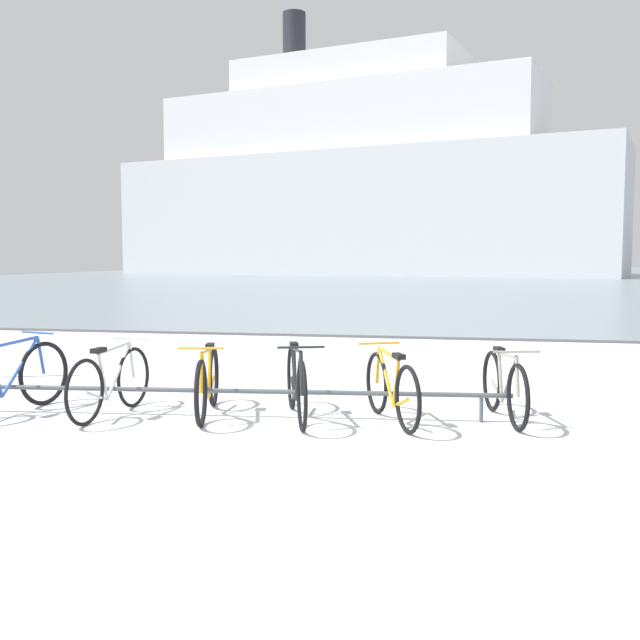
{
  "coord_description": "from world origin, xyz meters",
  "views": [
    {
      "loc": [
        1.68,
        -5.48,
        1.69
      ],
      "look_at": [
        -0.53,
        5.77,
        0.71
      ],
      "focal_mm": 41.64,
      "sensor_mm": 36.0,
      "label": 1
    }
  ],
  "objects_px": {
    "bicycle_3": "(208,383)",
    "bicycle_4": "(296,384)",
    "ferry_ship": "(357,185)",
    "bicycle_6": "(504,387)",
    "bicycle_1": "(8,379)",
    "bicycle_5": "(391,388)",
    "bicycle_2": "(111,382)"
  },
  "relations": [
    {
      "from": "bicycle_4",
      "to": "bicycle_3",
      "type": "bearing_deg",
      "value": -179.62
    },
    {
      "from": "bicycle_4",
      "to": "ferry_ship",
      "type": "bearing_deg",
      "value": 97.73
    },
    {
      "from": "bicycle_3",
      "to": "bicycle_5",
      "type": "relative_size",
      "value": 1.13
    },
    {
      "from": "bicycle_5",
      "to": "ferry_ship",
      "type": "relative_size",
      "value": 0.03
    },
    {
      "from": "bicycle_2",
      "to": "bicycle_5",
      "type": "distance_m",
      "value": 2.97
    },
    {
      "from": "bicycle_2",
      "to": "ferry_ship",
      "type": "xyz_separation_m",
      "value": [
        -6.65,
        63.83,
        8.17
      ]
    },
    {
      "from": "bicycle_1",
      "to": "bicycle_4",
      "type": "bearing_deg",
      "value": 5.96
    },
    {
      "from": "bicycle_3",
      "to": "bicycle_6",
      "type": "bearing_deg",
      "value": 6.91
    },
    {
      "from": "bicycle_6",
      "to": "ferry_ship",
      "type": "distance_m",
      "value": 64.68
    },
    {
      "from": "bicycle_2",
      "to": "bicycle_5",
      "type": "height_order",
      "value": "bicycle_2"
    },
    {
      "from": "bicycle_3",
      "to": "ferry_ship",
      "type": "xyz_separation_m",
      "value": [
        -7.66,
        63.63,
        8.18
      ]
    },
    {
      "from": "bicycle_2",
      "to": "bicycle_4",
      "type": "relative_size",
      "value": 0.96
    },
    {
      "from": "bicycle_5",
      "to": "bicycle_1",
      "type": "bearing_deg",
      "value": -174.98
    },
    {
      "from": "bicycle_1",
      "to": "bicycle_3",
      "type": "height_order",
      "value": "bicycle_1"
    },
    {
      "from": "bicycle_5",
      "to": "ferry_ship",
      "type": "height_order",
      "value": "ferry_ship"
    },
    {
      "from": "bicycle_3",
      "to": "ferry_ship",
      "type": "relative_size",
      "value": 0.03
    },
    {
      "from": "bicycle_1",
      "to": "bicycle_5",
      "type": "height_order",
      "value": "bicycle_1"
    },
    {
      "from": "bicycle_1",
      "to": "bicycle_5",
      "type": "bearing_deg",
      "value": 5.02
    },
    {
      "from": "ferry_ship",
      "to": "bicycle_6",
      "type": "bearing_deg",
      "value": -80.36
    },
    {
      "from": "bicycle_4",
      "to": "ferry_ship",
      "type": "relative_size",
      "value": 0.03
    },
    {
      "from": "bicycle_1",
      "to": "bicycle_6",
      "type": "distance_m",
      "value": 5.27
    },
    {
      "from": "bicycle_4",
      "to": "bicycle_5",
      "type": "bearing_deg",
      "value": 2.04
    },
    {
      "from": "bicycle_3",
      "to": "bicycle_4",
      "type": "distance_m",
      "value": 0.97
    },
    {
      "from": "bicycle_2",
      "to": "bicycle_3",
      "type": "distance_m",
      "value": 1.03
    },
    {
      "from": "bicycle_5",
      "to": "bicycle_6",
      "type": "distance_m",
      "value": 1.18
    },
    {
      "from": "bicycle_1",
      "to": "bicycle_6",
      "type": "height_order",
      "value": "bicycle_1"
    },
    {
      "from": "bicycle_6",
      "to": "bicycle_2",
      "type": "bearing_deg",
      "value": -172.07
    },
    {
      "from": "bicycle_3",
      "to": "bicycle_5",
      "type": "bearing_deg",
      "value": 1.21
    },
    {
      "from": "bicycle_2",
      "to": "bicycle_6",
      "type": "height_order",
      "value": "bicycle_2"
    },
    {
      "from": "bicycle_6",
      "to": "ferry_ship",
      "type": "relative_size",
      "value": 0.03
    },
    {
      "from": "bicycle_3",
      "to": "bicycle_6",
      "type": "height_order",
      "value": "bicycle_3"
    },
    {
      "from": "bicycle_3",
      "to": "ferry_ship",
      "type": "distance_m",
      "value": 64.61
    }
  ]
}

